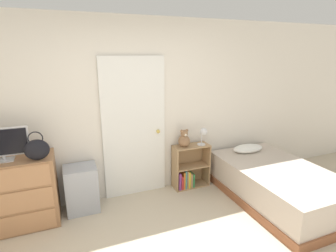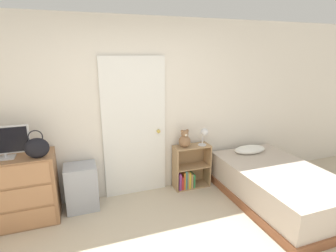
{
  "view_description": "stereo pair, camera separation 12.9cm",
  "coord_description": "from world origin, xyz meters",
  "px_view_note": "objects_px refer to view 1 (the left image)",
  "views": [
    {
      "loc": [
        -0.77,
        -1.61,
        2.07
      ],
      "look_at": [
        0.55,
        1.69,
        1.07
      ],
      "focal_mm": 28.0,
      "sensor_mm": 36.0,
      "label": 1
    },
    {
      "loc": [
        -0.64,
        -1.65,
        2.07
      ],
      "look_at": [
        0.55,
        1.69,
        1.07
      ],
      "focal_mm": 28.0,
      "sensor_mm": 36.0,
      "label": 2
    }
  ],
  "objects_px": {
    "bookshelf": "(188,170)",
    "dresser": "(11,194)",
    "storage_bin": "(82,189)",
    "desk_lamp": "(203,133)",
    "handbag": "(37,149)",
    "teddy_bear": "(184,139)",
    "bed": "(277,183)",
    "tv": "(2,144)"
  },
  "relations": [
    {
      "from": "tv",
      "to": "storage_bin",
      "type": "xyz_separation_m",
      "value": [
        0.8,
        0.08,
        -0.77
      ]
    },
    {
      "from": "teddy_bear",
      "to": "desk_lamp",
      "type": "bearing_deg",
      "value": -7.4
    },
    {
      "from": "tv",
      "to": "handbag",
      "type": "distance_m",
      "value": 0.38
    },
    {
      "from": "handbag",
      "to": "teddy_bear",
      "type": "height_order",
      "value": "handbag"
    },
    {
      "from": "bookshelf",
      "to": "tv",
      "type": "bearing_deg",
      "value": -176.74
    },
    {
      "from": "storage_bin",
      "to": "handbag",
      "type": "bearing_deg",
      "value": -155.91
    },
    {
      "from": "bookshelf",
      "to": "teddy_bear",
      "type": "relative_size",
      "value": 2.5
    },
    {
      "from": "storage_bin",
      "to": "desk_lamp",
      "type": "distance_m",
      "value": 1.92
    },
    {
      "from": "dresser",
      "to": "bookshelf",
      "type": "relative_size",
      "value": 1.49
    },
    {
      "from": "desk_lamp",
      "to": "tv",
      "type": "bearing_deg",
      "value": -177.97
    },
    {
      "from": "handbag",
      "to": "storage_bin",
      "type": "bearing_deg",
      "value": 24.09
    },
    {
      "from": "handbag",
      "to": "desk_lamp",
      "type": "distance_m",
      "value": 2.29
    },
    {
      "from": "handbag",
      "to": "bed",
      "type": "bearing_deg",
      "value": -10.6
    },
    {
      "from": "bookshelf",
      "to": "desk_lamp",
      "type": "height_order",
      "value": "desk_lamp"
    },
    {
      "from": "bookshelf",
      "to": "desk_lamp",
      "type": "relative_size",
      "value": 2.51
    },
    {
      "from": "storage_bin",
      "to": "desk_lamp",
      "type": "xyz_separation_m",
      "value": [
        1.84,
        0.01,
        0.56
      ]
    },
    {
      "from": "dresser",
      "to": "bookshelf",
      "type": "xyz_separation_m",
      "value": [
        2.42,
        0.12,
        -0.17
      ]
    },
    {
      "from": "tv",
      "to": "teddy_bear",
      "type": "height_order",
      "value": "tv"
    },
    {
      "from": "tv",
      "to": "storage_bin",
      "type": "distance_m",
      "value": 1.11
    },
    {
      "from": "handbag",
      "to": "bed",
      "type": "height_order",
      "value": "handbag"
    },
    {
      "from": "handbag",
      "to": "bookshelf",
      "type": "distance_m",
      "value": 2.2
    },
    {
      "from": "dresser",
      "to": "storage_bin",
      "type": "relative_size",
      "value": 1.63
    },
    {
      "from": "storage_bin",
      "to": "teddy_bear",
      "type": "relative_size",
      "value": 2.28
    },
    {
      "from": "handbag",
      "to": "desk_lamp",
      "type": "height_order",
      "value": "handbag"
    },
    {
      "from": "storage_bin",
      "to": "desk_lamp",
      "type": "bearing_deg",
      "value": 0.35
    },
    {
      "from": "dresser",
      "to": "bed",
      "type": "relative_size",
      "value": 0.53
    },
    {
      "from": "teddy_bear",
      "to": "desk_lamp",
      "type": "distance_m",
      "value": 0.32
    },
    {
      "from": "tv",
      "to": "teddy_bear",
      "type": "distance_m",
      "value": 2.35
    },
    {
      "from": "bed",
      "to": "tv",
      "type": "bearing_deg",
      "value": 168.6
    },
    {
      "from": "storage_bin",
      "to": "bed",
      "type": "distance_m",
      "value": 2.74
    },
    {
      "from": "bookshelf",
      "to": "teddy_bear",
      "type": "height_order",
      "value": "teddy_bear"
    },
    {
      "from": "dresser",
      "to": "teddy_bear",
      "type": "bearing_deg",
      "value": 2.77
    },
    {
      "from": "handbag",
      "to": "bed",
      "type": "xyz_separation_m",
      "value": [
        3.07,
        -0.57,
        -0.75
      ]
    },
    {
      "from": "handbag",
      "to": "dresser",
      "type": "bearing_deg",
      "value": 159.14
    },
    {
      "from": "tv",
      "to": "handbag",
      "type": "height_order",
      "value": "tv"
    },
    {
      "from": "teddy_bear",
      "to": "desk_lamp",
      "type": "height_order",
      "value": "same"
    },
    {
      "from": "bookshelf",
      "to": "bed",
      "type": "bearing_deg",
      "value": -39.37
    },
    {
      "from": "bookshelf",
      "to": "dresser",
      "type": "bearing_deg",
      "value": -177.22
    },
    {
      "from": "storage_bin",
      "to": "bookshelf",
      "type": "distance_m",
      "value": 1.62
    },
    {
      "from": "handbag",
      "to": "storage_bin",
      "type": "distance_m",
      "value": 0.85
    },
    {
      "from": "dresser",
      "to": "tv",
      "type": "xyz_separation_m",
      "value": [
        0.0,
        -0.02,
        0.64
      ]
    },
    {
      "from": "storage_bin",
      "to": "teddy_bear",
      "type": "distance_m",
      "value": 1.61
    }
  ]
}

